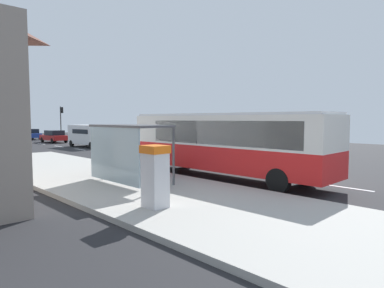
% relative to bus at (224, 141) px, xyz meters
% --- Properties ---
extents(ground_plane, '(56.00, 92.00, 0.04)m').
position_rel_bus_xyz_m(ground_plane, '(1.71, 14.78, -1.86)').
color(ground_plane, '#262628').
extents(sidewalk_platform, '(6.20, 30.00, 0.18)m').
position_rel_bus_xyz_m(sidewalk_platform, '(-4.69, 2.78, -1.75)').
color(sidewalk_platform, '#ADAAA3').
rests_on(sidewalk_platform, ground).
extents(lane_stripe_seg_0, '(0.16, 2.20, 0.01)m').
position_rel_bus_xyz_m(lane_stripe_seg_0, '(1.96, -5.22, -1.84)').
color(lane_stripe_seg_0, silver).
rests_on(lane_stripe_seg_0, ground).
extents(lane_stripe_seg_1, '(0.16, 2.20, 0.01)m').
position_rel_bus_xyz_m(lane_stripe_seg_1, '(1.96, -0.22, -1.84)').
color(lane_stripe_seg_1, silver).
rests_on(lane_stripe_seg_1, ground).
extents(lane_stripe_seg_2, '(0.16, 2.20, 0.01)m').
position_rel_bus_xyz_m(lane_stripe_seg_2, '(1.96, 4.78, -1.84)').
color(lane_stripe_seg_2, silver).
rests_on(lane_stripe_seg_2, ground).
extents(lane_stripe_seg_3, '(0.16, 2.20, 0.01)m').
position_rel_bus_xyz_m(lane_stripe_seg_3, '(1.96, 9.78, -1.84)').
color(lane_stripe_seg_3, silver).
rests_on(lane_stripe_seg_3, ground).
extents(lane_stripe_seg_4, '(0.16, 2.20, 0.01)m').
position_rel_bus_xyz_m(lane_stripe_seg_4, '(1.96, 14.78, -1.84)').
color(lane_stripe_seg_4, silver).
rests_on(lane_stripe_seg_4, ground).
extents(lane_stripe_seg_5, '(0.16, 2.20, 0.01)m').
position_rel_bus_xyz_m(lane_stripe_seg_5, '(1.96, 19.78, -1.84)').
color(lane_stripe_seg_5, silver).
rests_on(lane_stripe_seg_5, ground).
extents(lane_stripe_seg_6, '(0.16, 2.20, 0.01)m').
position_rel_bus_xyz_m(lane_stripe_seg_6, '(1.96, 24.78, -1.84)').
color(lane_stripe_seg_6, silver).
rests_on(lane_stripe_seg_6, ground).
extents(lane_stripe_seg_7, '(0.16, 2.20, 0.01)m').
position_rel_bus_xyz_m(lane_stripe_seg_7, '(1.96, 29.78, -1.84)').
color(lane_stripe_seg_7, silver).
rests_on(lane_stripe_seg_7, ground).
extents(bus, '(2.71, 11.05, 3.21)m').
position_rel_bus_xyz_m(bus, '(0.00, 0.00, 0.00)').
color(bus, red).
rests_on(bus, ground).
extents(white_van, '(2.25, 5.29, 2.30)m').
position_rel_bus_xyz_m(white_van, '(3.91, 21.73, -0.50)').
color(white_van, white).
rests_on(white_van, ground).
extents(sedan_near, '(1.89, 4.42, 1.52)m').
position_rel_bus_xyz_m(sedan_near, '(4.01, 39.57, -1.05)').
color(sedan_near, navy).
rests_on(sedan_near, ground).
extents(sedan_far, '(1.96, 4.46, 1.52)m').
position_rel_bus_xyz_m(sedan_far, '(4.01, 31.11, -1.05)').
color(sedan_far, '#A51919').
rests_on(sedan_far, ground).
extents(ticket_machine, '(0.66, 0.76, 1.94)m').
position_rel_bus_xyz_m(ticket_machine, '(-6.26, -2.58, -0.67)').
color(ticket_machine, silver).
rests_on(ticket_machine, sidewalk_platform).
extents(recycling_bin_blue, '(0.52, 0.52, 0.95)m').
position_rel_bus_xyz_m(recycling_bin_blue, '(-2.49, 1.80, -1.19)').
color(recycling_bin_blue, blue).
rests_on(recycling_bin_blue, sidewalk_platform).
extents(recycling_bin_orange, '(0.52, 0.52, 0.95)m').
position_rel_bus_xyz_m(recycling_bin_orange, '(-2.49, 2.50, -1.19)').
color(recycling_bin_orange, orange).
rests_on(recycling_bin_orange, sidewalk_platform).
extents(traffic_light_near_side, '(0.49, 0.28, 4.68)m').
position_rel_bus_xyz_m(traffic_light_near_side, '(7.22, 36.36, 1.29)').
color(traffic_light_near_side, '#2D2D2D').
rests_on(traffic_light_near_side, ground).
extents(bus_shelter, '(1.80, 4.00, 2.50)m').
position_rel_bus_xyz_m(bus_shelter, '(-4.70, 1.59, 0.25)').
color(bus_shelter, '#4C4C51').
rests_on(bus_shelter, sidewalk_platform).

